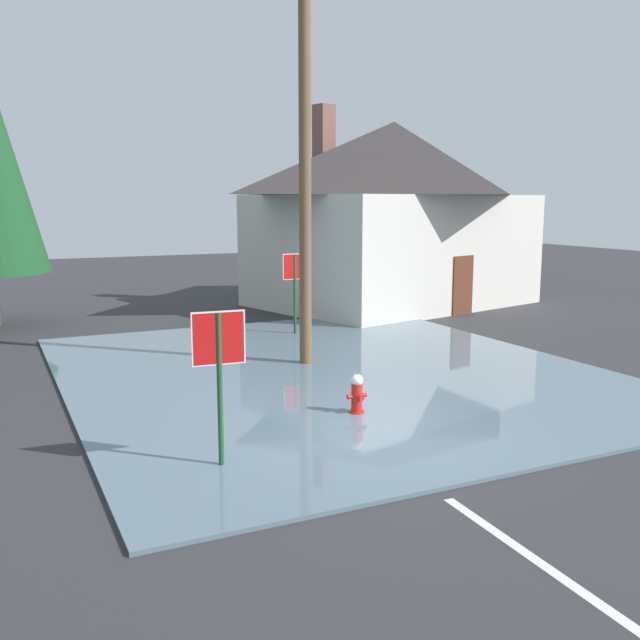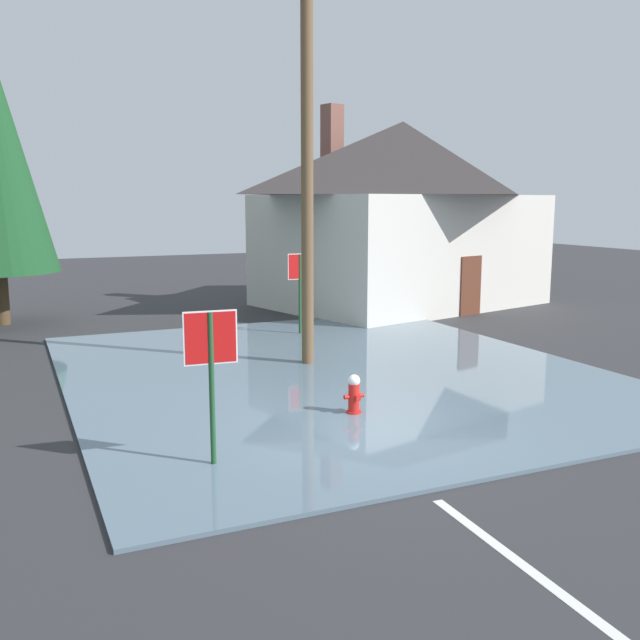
{
  "view_description": "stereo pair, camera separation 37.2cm",
  "coord_description": "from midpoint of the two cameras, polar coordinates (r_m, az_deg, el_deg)",
  "views": [
    {
      "loc": [
        -5.66,
        -9.73,
        3.84
      ],
      "look_at": [
        0.55,
        3.24,
        1.4
      ],
      "focal_mm": 39.61,
      "sensor_mm": 36.0,
      "label": 1
    },
    {
      "loc": [
        -5.32,
        -9.89,
        3.84
      ],
      "look_at": [
        0.55,
        3.24,
        1.4
      ],
      "focal_mm": 39.61,
      "sensor_mm": 36.0,
      "label": 2
    }
  ],
  "objects": [
    {
      "name": "flood_puddle",
      "position": [
        15.97,
        0.08,
        -4.15
      ],
      "size": [
        11.36,
        13.15,
        0.06
      ],
      "primitive_type": "cube",
      "color": "slate",
      "rests_on": "ground"
    },
    {
      "name": "utility_pole",
      "position": [
        16.25,
        -1.89,
        12.75
      ],
      "size": [
        1.6,
        0.28,
        9.09
      ],
      "color": "brown",
      "rests_on": "ground"
    },
    {
      "name": "lane_stop_bar",
      "position": [
        10.55,
        11.3,
        -11.88
      ],
      "size": [
        3.72,
        0.44,
        0.01
      ],
      "primitive_type": "cube",
      "rotation": [
        0.0,
        0.0,
        -0.04
      ],
      "color": "silver",
      "rests_on": "ground"
    },
    {
      "name": "stop_sign_near",
      "position": [
        10.1,
        -9.21,
        -2.96
      ],
      "size": [
        0.77,
        0.08,
        2.31
      ],
      "color": "#1E4C28",
      "rests_on": "ground"
    },
    {
      "name": "house",
      "position": [
        26.41,
        5.5,
        8.76
      ],
      "size": [
        11.53,
        9.45,
        7.17
      ],
      "color": "beige",
      "rests_on": "ground"
    },
    {
      "name": "fire_hydrant",
      "position": [
        12.76,
        2.17,
        -6.12
      ],
      "size": [
        0.38,
        0.33,
        0.77
      ],
      "color": "red",
      "rests_on": "ground"
    },
    {
      "name": "lane_center_stripe",
      "position": [
        8.38,
        15.46,
        -17.98
      ],
      "size": [
        0.29,
        3.29,
        0.01
      ],
      "primitive_type": "cube",
      "rotation": [
        0.0,
        0.0,
        1.52
      ],
      "color": "silver",
      "rests_on": "ground"
    },
    {
      "name": "stop_sign_far",
      "position": [
        20.08,
        -2.58,
        3.47
      ],
      "size": [
        0.74,
        0.08,
        2.36
      ],
      "color": "#1E4C28",
      "rests_on": "ground"
    },
    {
      "name": "ground_plane",
      "position": [
        11.9,
        3.52,
        -9.47
      ],
      "size": [
        80.0,
        80.0,
        0.1
      ],
      "primitive_type": "cube",
      "color": "#2D2D30"
    }
  ]
}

